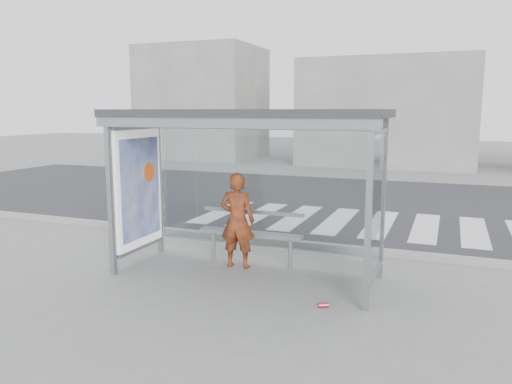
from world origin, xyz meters
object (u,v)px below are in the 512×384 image
(person, at_px, (237,220))
(soda_can, at_px, (323,305))
(bench, at_px, (251,233))
(bus_shelter, at_px, (225,150))

(person, distance_m, soda_can, 2.27)
(person, height_order, bench, person)
(person, height_order, soda_can, person)
(person, relative_size, bench, 0.89)
(bus_shelter, bearing_deg, soda_can, -25.71)
(soda_can, bearing_deg, bus_shelter, 154.29)
(bus_shelter, xyz_separation_m, bench, (0.23, 0.52, -1.43))
(bus_shelter, relative_size, soda_can, 31.50)
(soda_can, bearing_deg, bench, 138.80)
(person, relative_size, soda_can, 11.89)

